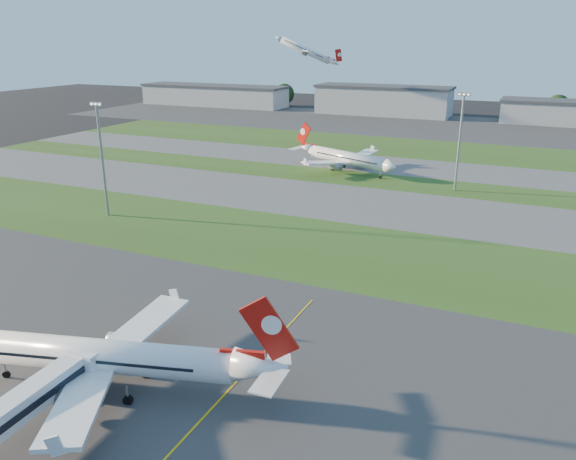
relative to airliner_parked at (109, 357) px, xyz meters
The scene contains 20 objects.
ground 8.92m from the airliner_parked, ahead, with size 700.00×700.00×0.00m, color black.
apron_near 8.92m from the airliner_parked, ahead, with size 300.00×70.00×0.01m, color #333335.
grass_strip_a 54.03m from the airliner_parked, 81.69° to the left, with size 300.00×34.00×0.01m, color #2E4918.
taxiway_a 86.76m from the airliner_parked, 84.84° to the left, with size 300.00×32.00×0.01m, color #515154.
grass_strip_b 111.66m from the airliner_parked, 86.00° to the left, with size 300.00×18.00×0.01m, color #2E4918.
taxiway_b 133.60m from the airliner_parked, 86.66° to the left, with size 300.00×26.00×0.01m, color #515154.
grass_strip_c 166.54m from the airliner_parked, 87.32° to the left, with size 300.00×40.00×0.01m, color #2E4918.
apron_far 226.48m from the airliner_parked, 88.03° to the left, with size 400.00×80.00×0.01m, color #333335.
yellow_line 13.51m from the airliner_parked, ahead, with size 0.25×60.00×0.02m, color gold.
airliner_parked is the anchor object (origin of this frame).
airliner_taxiing 120.01m from the airliner_parked, 95.51° to the left, with size 35.36×30.07×11.73m.
airliner_departing 243.95m from the airliner_parked, 107.27° to the left, with size 30.05×25.70×10.20m.
light_mast_west 72.00m from the airliner_parked, 131.53° to the left, with size 3.20×0.70×25.80m.
light_mast_centre 112.17m from the airliner_parked, 78.22° to the left, with size 3.20×0.70×25.80m.
hangar_far_west 293.12m from the airliner_parked, 119.02° to the left, with size 91.80×23.00×12.20m.
hangar_west 259.02m from the airliner_parked, 98.26° to the left, with size 71.40×23.00×15.20m.
tree_far_west 325.17m from the airliner_parked, 124.08° to the left, with size 11.00×11.00×12.00m.
tree_west 289.94m from the airliner_parked, 110.64° to the left, with size 12.10×12.10×13.20m.
tree_mid_west 267.59m from the airliner_parked, 92.62° to the left, with size 9.90×9.90×10.80m.
tree_mid_east 274.51m from the airliner_parked, 79.97° to the left, with size 11.55×11.55×12.60m.
Camera 1 is at (34.31, -44.21, 39.03)m, focal length 35.00 mm.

